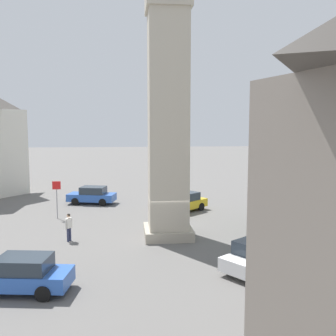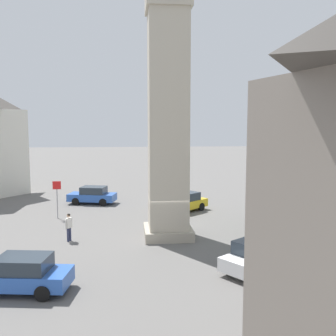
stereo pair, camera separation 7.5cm
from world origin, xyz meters
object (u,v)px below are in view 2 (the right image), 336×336
(car_silver_kerb, at_px, (259,255))
(tree, at_px, (304,154))
(car_blue_kerb, at_px, (93,195))
(pedestrian, at_px, (69,225))
(clock_tower, at_px, (168,7))
(car_white_side, at_px, (184,202))
(car_red_corner, at_px, (21,274))
(road_sign, at_px, (57,193))

(car_silver_kerb, bearing_deg, tree, 51.12)
(car_blue_kerb, bearing_deg, car_silver_kerb, -60.85)
(pedestrian, bearing_deg, clock_tower, 3.03)
(clock_tower, xyz_separation_m, pedestrian, (-6.00, -0.32, -12.80))
(pedestrian, distance_m, tree, 15.21)
(clock_tower, distance_m, car_white_side, 14.88)
(car_red_corner, xyz_separation_m, car_white_side, (8.89, 14.15, 0.00))
(car_red_corner, bearing_deg, car_white_side, 57.86)
(pedestrian, bearing_deg, road_sign, 106.38)
(car_red_corner, bearing_deg, pedestrian, 82.74)
(clock_tower, relative_size, tree, 2.97)
(clock_tower, relative_size, car_red_corner, 5.43)
(car_silver_kerb, distance_m, pedestrian, 11.30)
(pedestrian, bearing_deg, car_blue_kerb, 88.08)
(car_blue_kerb, height_order, car_red_corner, same)
(car_red_corner, bearing_deg, road_sign, 93.72)
(car_white_side, bearing_deg, car_blue_kerb, 153.07)
(car_silver_kerb, bearing_deg, road_sign, 134.70)
(car_white_side, bearing_deg, tree, -45.85)
(clock_tower, height_order, car_silver_kerb, clock_tower)
(car_blue_kerb, xyz_separation_m, tree, (14.27, -10.71, 4.36))
(clock_tower, relative_size, car_white_side, 5.53)
(car_silver_kerb, xyz_separation_m, road_sign, (-11.46, 11.58, 1.14))
(car_silver_kerb, height_order, car_white_side, same)
(clock_tower, distance_m, car_red_corner, 16.45)
(car_white_side, height_order, road_sign, road_sign)
(car_blue_kerb, height_order, road_sign, road_sign)
(clock_tower, height_order, pedestrian, clock_tower)
(tree, height_order, road_sign, tree)
(pedestrian, relative_size, tree, 0.21)
(car_white_side, relative_size, road_sign, 1.52)
(car_white_side, relative_size, tree, 0.54)
(tree, relative_size, road_sign, 2.83)
(clock_tower, bearing_deg, road_sign, 144.37)
(car_red_corner, height_order, tree, tree)
(car_red_corner, bearing_deg, clock_tower, 46.61)
(road_sign, bearing_deg, car_white_side, 7.85)
(clock_tower, distance_m, car_silver_kerb, 14.86)
(car_blue_kerb, bearing_deg, tree, -36.90)
(clock_tower, bearing_deg, car_blue_kerb, 117.63)
(pedestrian, relative_size, road_sign, 0.60)
(car_blue_kerb, relative_size, car_white_side, 1.04)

